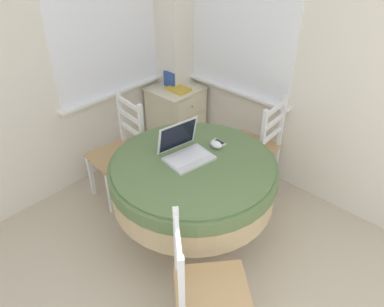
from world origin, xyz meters
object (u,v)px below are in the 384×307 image
computer_mouse (216,145)px  cell_phone (219,142)px  dining_chair_near_back_window (120,152)px  corner_cabinet (176,118)px  dining_chair_near_right_window (256,147)px  dining_chair_camera_near (204,290)px  storage_box (173,78)px  book_on_cabinet (178,89)px  round_dining_table (193,178)px  laptop (185,150)px

computer_mouse → cell_phone: 0.07m
computer_mouse → dining_chair_near_back_window: bearing=109.3°
corner_cabinet → dining_chair_near_right_window: bearing=-90.3°
computer_mouse → dining_chair_camera_near: size_ratio=0.11×
dining_chair_camera_near → storage_box: (1.47, 1.71, 0.34)m
dining_chair_camera_near → book_on_cabinet: size_ratio=4.07×
corner_cabinet → storage_box: (0.04, 0.06, 0.43)m
dining_chair_camera_near → book_on_cabinet: 2.14m
round_dining_table → dining_chair_near_right_window: bearing=1.3°
dining_chair_near_right_window → dining_chair_camera_near: same height
dining_chair_near_back_window → dining_chair_near_right_window: same height
corner_cabinet → laptop: bearing=-131.8°
laptop → dining_chair_near_right_window: laptop is taller
book_on_cabinet → dining_chair_camera_near: bearing=-131.6°
dining_chair_near_back_window → storage_box: bearing=15.5°
laptop → computer_mouse: size_ratio=3.62×
dining_chair_near_back_window → book_on_cabinet: (0.86, 0.13, 0.27)m
laptop → computer_mouse: laptop is taller
cell_phone → storage_box: bearing=61.9°
storage_box → dining_chair_camera_near: bearing=-130.6°
laptop → corner_cabinet: 1.33m
dining_chair_near_right_window → book_on_cabinet: (-0.02, 0.95, 0.27)m
storage_box → computer_mouse: bearing=-120.1°
cell_phone → dining_chair_near_right_window: dining_chair_near_right_window is taller
dining_chair_near_back_window → corner_cabinet: bearing=12.3°
laptop → dining_chair_near_back_window: 0.82m
round_dining_table → corner_cabinet: size_ratio=1.74×
dining_chair_near_right_window → book_on_cabinet: 0.99m
round_dining_table → dining_chair_near_right_window: 0.86m
cell_phone → dining_chair_camera_near: dining_chair_camera_near is taller
computer_mouse → dining_chair_near_right_window: 0.67m
computer_mouse → laptop: bearing=160.1°
corner_cabinet → storage_box: size_ratio=4.58×
computer_mouse → storage_box: 1.26m
dining_chair_near_right_window → corner_cabinet: bearing=89.7°
round_dining_table → storage_box: 1.42m
round_dining_table → cell_phone: cell_phone is taller
laptop → storage_box: bearing=48.8°
computer_mouse → dining_chair_near_right_window: dining_chair_near_right_window is taller
storage_box → corner_cabinet: bearing=-119.9°
cell_phone → dining_chair_camera_near: 1.15m
cell_phone → corner_cabinet: size_ratio=0.17×
computer_mouse → book_on_cabinet: bearing=59.3°
laptop → cell_phone: (0.31, -0.06, -0.05)m
cell_phone → corner_cabinet: cell_phone is taller
corner_cabinet → book_on_cabinet: book_on_cabinet is taller
round_dining_table → book_on_cabinet: (0.83, 0.97, 0.13)m
round_dining_table → dining_chair_near_right_window: (0.85, 0.02, -0.14)m
corner_cabinet → round_dining_table: bearing=-129.6°
dining_chair_near_back_window → book_on_cabinet: dining_chair_near_back_window is taller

